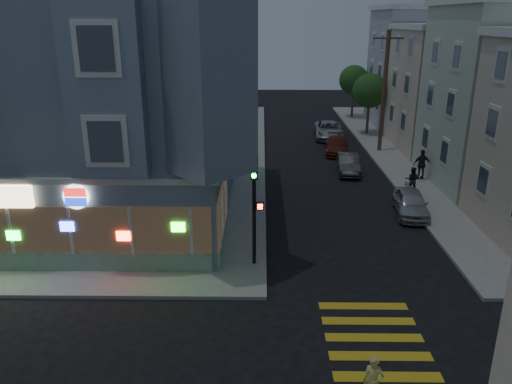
{
  "coord_description": "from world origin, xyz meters",
  "views": [
    {
      "loc": [
        2.79,
        -14.18,
        9.91
      ],
      "look_at": [
        2.55,
        5.83,
        2.94
      ],
      "focal_mm": 35.0,
      "sensor_mm": 36.0,
      "label": 1
    }
  ],
  "objects_px": {
    "parked_car_b": "(348,164)",
    "traffic_signal": "(255,191)",
    "parked_car_d": "(329,130)",
    "street_tree_far": "(354,80)",
    "running_child": "(373,382)",
    "pedestrian_b": "(422,164)",
    "fire_hydrant": "(407,186)",
    "parked_car_a": "(411,203)",
    "utility_pole": "(384,90)",
    "pedestrian_a": "(412,180)",
    "parked_car_c": "(337,145)",
    "street_tree_near": "(370,91)"
  },
  "relations": [
    {
      "from": "parked_car_c",
      "to": "street_tree_far",
      "type": "bearing_deg",
      "value": 83.43
    },
    {
      "from": "fire_hydrant",
      "to": "parked_car_a",
      "type": "bearing_deg",
      "value": -101.44
    },
    {
      "from": "street_tree_far",
      "to": "running_child",
      "type": "height_order",
      "value": "street_tree_far"
    },
    {
      "from": "pedestrian_a",
      "to": "running_child",
      "type": "bearing_deg",
      "value": 90.33
    },
    {
      "from": "parked_car_b",
      "to": "pedestrian_b",
      "type": "bearing_deg",
      "value": -16.88
    },
    {
      "from": "parked_car_d",
      "to": "street_tree_far",
      "type": "bearing_deg",
      "value": 72.25
    },
    {
      "from": "pedestrian_a",
      "to": "utility_pole",
      "type": "bearing_deg",
      "value": -72.83
    },
    {
      "from": "parked_car_b",
      "to": "street_tree_near",
      "type": "bearing_deg",
      "value": 78.11
    },
    {
      "from": "parked_car_a",
      "to": "parked_car_b",
      "type": "bearing_deg",
      "value": 111.58
    },
    {
      "from": "street_tree_far",
      "to": "parked_car_d",
      "type": "height_order",
      "value": "street_tree_far"
    },
    {
      "from": "pedestrian_a",
      "to": "traffic_signal",
      "type": "relative_size",
      "value": 0.33
    },
    {
      "from": "utility_pole",
      "to": "pedestrian_a",
      "type": "bearing_deg",
      "value": -92.05
    },
    {
      "from": "running_child",
      "to": "pedestrian_a",
      "type": "distance_m",
      "value": 18.09
    },
    {
      "from": "pedestrian_a",
      "to": "parked_car_c",
      "type": "bearing_deg",
      "value": -53.29
    },
    {
      "from": "parked_car_d",
      "to": "traffic_signal",
      "type": "height_order",
      "value": "traffic_signal"
    },
    {
      "from": "street_tree_far",
      "to": "parked_car_a",
      "type": "relative_size",
      "value": 1.36
    },
    {
      "from": "utility_pole",
      "to": "fire_hydrant",
      "type": "bearing_deg",
      "value": -93.86
    },
    {
      "from": "street_tree_near",
      "to": "street_tree_far",
      "type": "xyz_separation_m",
      "value": [
        0.0,
        8.0,
        0.0
      ]
    },
    {
      "from": "parked_car_a",
      "to": "parked_car_b",
      "type": "distance_m",
      "value": 7.91
    },
    {
      "from": "street_tree_near",
      "to": "street_tree_far",
      "type": "height_order",
      "value": "same"
    },
    {
      "from": "pedestrian_b",
      "to": "fire_hydrant",
      "type": "bearing_deg",
      "value": 53.84
    },
    {
      "from": "pedestrian_b",
      "to": "fire_hydrant",
      "type": "xyz_separation_m",
      "value": [
        -1.7,
        -2.91,
        -0.5
      ]
    },
    {
      "from": "parked_car_a",
      "to": "pedestrian_b",
      "type": "bearing_deg",
      "value": 75.04
    },
    {
      "from": "street_tree_far",
      "to": "parked_car_b",
      "type": "xyz_separation_m",
      "value": [
        -3.57,
        -19.7,
        -3.3
      ]
    },
    {
      "from": "pedestrian_b",
      "to": "parked_car_c",
      "type": "bearing_deg",
      "value": -63.54
    },
    {
      "from": "parked_car_d",
      "to": "pedestrian_b",
      "type": "bearing_deg",
      "value": -66.7
    },
    {
      "from": "street_tree_far",
      "to": "parked_car_a",
      "type": "xyz_separation_m",
      "value": [
        -1.5,
        -27.33,
        -3.27
      ]
    },
    {
      "from": "parked_car_b",
      "to": "parked_car_d",
      "type": "bearing_deg",
      "value": 95.25
    },
    {
      "from": "parked_car_b",
      "to": "running_child",
      "type": "bearing_deg",
      "value": -92.47
    },
    {
      "from": "pedestrian_b",
      "to": "parked_car_a",
      "type": "relative_size",
      "value": 0.49
    },
    {
      "from": "parked_car_a",
      "to": "street_tree_near",
      "type": "bearing_deg",
      "value": 91.99
    },
    {
      "from": "fire_hydrant",
      "to": "parked_car_c",
      "type": "bearing_deg",
      "value": 105.3
    },
    {
      "from": "pedestrian_a",
      "to": "pedestrian_b",
      "type": "height_order",
      "value": "pedestrian_b"
    },
    {
      "from": "pedestrian_b",
      "to": "parked_car_d",
      "type": "relative_size",
      "value": 0.38
    },
    {
      "from": "traffic_signal",
      "to": "parked_car_d",
      "type": "bearing_deg",
      "value": 69.64
    },
    {
      "from": "running_child",
      "to": "parked_car_a",
      "type": "bearing_deg",
      "value": 89.19
    },
    {
      "from": "traffic_signal",
      "to": "fire_hydrant",
      "type": "distance_m",
      "value": 12.92
    },
    {
      "from": "street_tree_far",
      "to": "parked_car_d",
      "type": "relative_size",
      "value": 1.04
    },
    {
      "from": "parked_car_d",
      "to": "fire_hydrant",
      "type": "xyz_separation_m",
      "value": [
        2.7,
        -15.07,
        -0.1
      ]
    },
    {
      "from": "street_tree_near",
      "to": "running_child",
      "type": "bearing_deg",
      "value": -100.92
    },
    {
      "from": "street_tree_near",
      "to": "street_tree_far",
      "type": "bearing_deg",
      "value": 90.0
    },
    {
      "from": "running_child",
      "to": "parked_car_d",
      "type": "bearing_deg",
      "value": 103.61
    },
    {
      "from": "parked_car_d",
      "to": "pedestrian_a",
      "type": "bearing_deg",
      "value": -75.02
    },
    {
      "from": "street_tree_far",
      "to": "running_child",
      "type": "bearing_deg",
      "value": -98.84
    },
    {
      "from": "traffic_signal",
      "to": "parked_car_c",
      "type": "bearing_deg",
      "value": 65.95
    },
    {
      "from": "parked_car_b",
      "to": "pedestrian_a",
      "type": "bearing_deg",
      "value": -50.81
    },
    {
      "from": "parked_car_b",
      "to": "traffic_signal",
      "type": "bearing_deg",
      "value": -109.05
    },
    {
      "from": "running_child",
      "to": "parked_car_d",
      "type": "relative_size",
      "value": 0.29
    },
    {
      "from": "street_tree_near",
      "to": "pedestrian_a",
      "type": "bearing_deg",
      "value": -92.0
    },
    {
      "from": "street_tree_far",
      "to": "parked_car_b",
      "type": "height_order",
      "value": "street_tree_far"
    }
  ]
}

